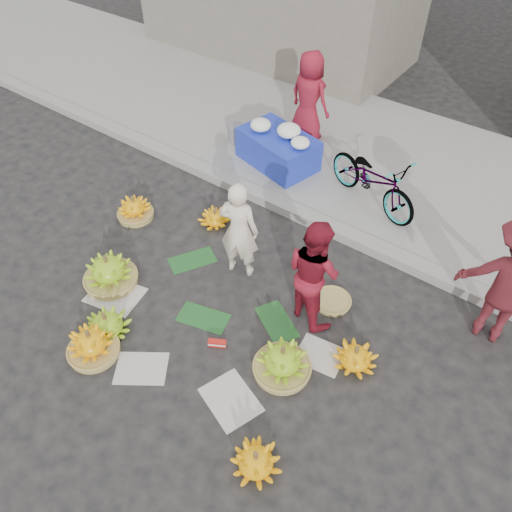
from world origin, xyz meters
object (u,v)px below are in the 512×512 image
Objects in this scene: vendor_cream at (239,230)px; bicycle at (373,179)px; flower_table at (278,147)px; banana_bunch_0 at (109,271)px; banana_bunch_4 at (282,361)px.

vendor_cream is 0.85× the size of bicycle.
bicycle is (1.77, -0.06, 0.14)m from flower_table.
banana_bunch_0 is 0.50× the size of vendor_cream.
banana_bunch_0 is 2.68m from banana_bunch_4.
vendor_cream is 2.52m from flower_table.
banana_bunch_0 is 0.50× the size of flower_table.
vendor_cream is 1.01× the size of flower_table.
vendor_cream reaches higher than banana_bunch_4.
bicycle is at bearing 99.82° from banana_bunch_4.
banana_bunch_4 is 4.08m from flower_table.
banana_bunch_0 is 3.56m from flower_table.
banana_bunch_0 is 1.85m from vendor_cream.
vendor_cream reaches higher than flower_table.
flower_table is (0.33, 3.54, 0.22)m from banana_bunch_0.
banana_bunch_0 is at bearing 168.41° from bicycle.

